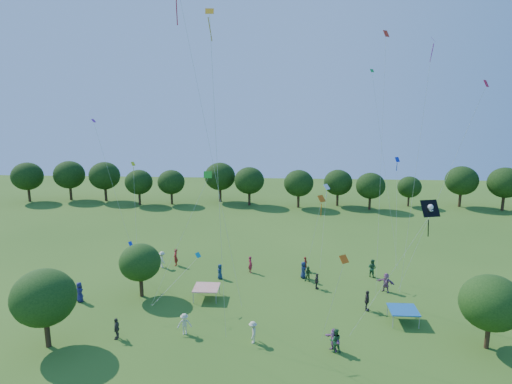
{
  "coord_description": "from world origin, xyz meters",
  "views": [
    {
      "loc": [
        2.01,
        -17.4,
        17.72
      ],
      "look_at": [
        0.0,
        14.0,
        11.0
      ],
      "focal_mm": 32.0,
      "sensor_mm": 36.0,
      "label": 1
    }
  ],
  "objects_px": {
    "red_high_kite": "(191,55)",
    "near_tree_east": "(491,303)",
    "tent_red_stripe": "(206,288)",
    "tent_blue": "(403,310)",
    "pirate_kite": "(429,211)",
    "near_tree_north": "(140,262)",
    "near_tree_west": "(44,298)"
  },
  "relations": [
    {
      "from": "near_tree_north",
      "to": "pirate_kite",
      "type": "relative_size",
      "value": 0.49
    },
    {
      "from": "near_tree_north",
      "to": "tent_red_stripe",
      "type": "xyz_separation_m",
      "value": [
        5.9,
        -0.12,
        -2.17
      ]
    },
    {
      "from": "near_tree_east",
      "to": "tent_blue",
      "type": "distance_m",
      "value": 6.59
    },
    {
      "from": "pirate_kite",
      "to": "near_tree_north",
      "type": "bearing_deg",
      "value": 157.68
    },
    {
      "from": "tent_blue",
      "to": "near_tree_north",
      "type": "bearing_deg",
      "value": 171.4
    },
    {
      "from": "near_tree_west",
      "to": "tent_red_stripe",
      "type": "xyz_separation_m",
      "value": [
        10.02,
        8.52,
        -2.73
      ]
    },
    {
      "from": "near_tree_east",
      "to": "pirate_kite",
      "type": "distance_m",
      "value": 9.2
    },
    {
      "from": "tent_red_stripe",
      "to": "near_tree_east",
      "type": "bearing_deg",
      "value": -17.5
    },
    {
      "from": "red_high_kite",
      "to": "near_tree_east",
      "type": "bearing_deg",
      "value": -2.6
    },
    {
      "from": "near_tree_west",
      "to": "tent_red_stripe",
      "type": "relative_size",
      "value": 2.63
    },
    {
      "from": "pirate_kite",
      "to": "red_high_kite",
      "type": "relative_size",
      "value": 0.4
    },
    {
      "from": "near_tree_north",
      "to": "near_tree_east",
      "type": "distance_m",
      "value": 28.09
    },
    {
      "from": "tent_red_stripe",
      "to": "red_high_kite",
      "type": "relative_size",
      "value": 0.09
    },
    {
      "from": "near_tree_west",
      "to": "red_high_kite",
      "type": "relative_size",
      "value": 0.24
    },
    {
      "from": "near_tree_north",
      "to": "near_tree_east",
      "type": "bearing_deg",
      "value": -14.12
    },
    {
      "from": "near_tree_east",
      "to": "pirate_kite",
      "type": "bearing_deg",
      "value": -159.07
    },
    {
      "from": "tent_red_stripe",
      "to": "pirate_kite",
      "type": "relative_size",
      "value": 0.22
    },
    {
      "from": "near_tree_north",
      "to": "pirate_kite",
      "type": "distance_m",
      "value": 24.67
    },
    {
      "from": "near_tree_east",
      "to": "red_high_kite",
      "type": "xyz_separation_m",
      "value": [
        -20.95,
        0.95,
        16.86
      ]
    },
    {
      "from": "tent_blue",
      "to": "red_high_kite",
      "type": "relative_size",
      "value": 0.09
    },
    {
      "from": "near_tree_west",
      "to": "tent_red_stripe",
      "type": "distance_m",
      "value": 13.43
    },
    {
      "from": "tent_red_stripe",
      "to": "tent_blue",
      "type": "distance_m",
      "value": 16.63
    },
    {
      "from": "near_tree_west",
      "to": "tent_blue",
      "type": "relative_size",
      "value": 2.63
    },
    {
      "from": "tent_red_stripe",
      "to": "pirate_kite",
      "type": "bearing_deg",
      "value": -29.04
    },
    {
      "from": "tent_red_stripe",
      "to": "red_high_kite",
      "type": "distance_m",
      "value": 20.15
    },
    {
      "from": "near_tree_west",
      "to": "red_high_kite",
      "type": "distance_m",
      "value": 19.76
    },
    {
      "from": "red_high_kite",
      "to": "near_tree_west",
      "type": "bearing_deg",
      "value": -165.24
    },
    {
      "from": "tent_red_stripe",
      "to": "near_tree_north",
      "type": "bearing_deg",
      "value": 178.8
    },
    {
      "from": "near_tree_west",
      "to": "near_tree_north",
      "type": "bearing_deg",
      "value": 64.54
    },
    {
      "from": "near_tree_west",
      "to": "red_high_kite",
      "type": "height_order",
      "value": "red_high_kite"
    },
    {
      "from": "tent_red_stripe",
      "to": "tent_blue",
      "type": "relative_size",
      "value": 1.0
    },
    {
      "from": "near_tree_east",
      "to": "pirate_kite",
      "type": "height_order",
      "value": "pirate_kite"
    }
  ]
}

